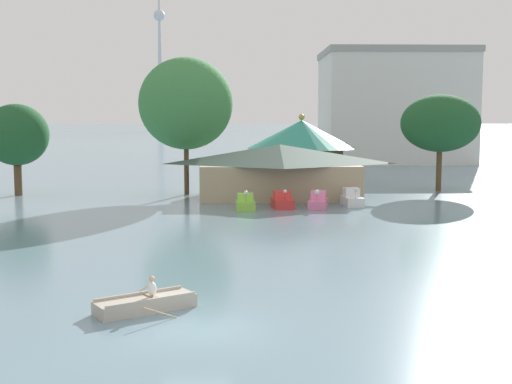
% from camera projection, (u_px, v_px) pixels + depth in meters
% --- Properties ---
extents(ground_plane, '(2000.00, 2000.00, 0.00)m').
position_uv_depth(ground_plane, '(196.00, 329.00, 22.90)').
color(ground_plane, slate).
extents(rowboat_with_rower, '(3.86, 3.43, 1.49)m').
position_uv_depth(rowboat_with_rower, '(146.00, 303.00, 25.11)').
color(rowboat_with_rower, '#ADA393').
rests_on(rowboat_with_rower, ground).
extents(pedal_boat_lime, '(1.53, 2.31, 1.63)m').
position_uv_depth(pedal_boat_lime, '(245.00, 203.00, 53.25)').
color(pedal_boat_lime, '#8CCC3F').
rests_on(pedal_boat_lime, ground).
extents(pedal_boat_red, '(1.86, 2.72, 1.63)m').
position_uv_depth(pedal_boat_red, '(282.00, 201.00, 54.19)').
color(pedal_boat_red, red).
rests_on(pedal_boat_red, ground).
extents(pedal_boat_pink, '(1.96, 3.09, 1.63)m').
position_uv_depth(pedal_boat_pink, '(318.00, 201.00, 54.20)').
color(pedal_boat_pink, pink).
rests_on(pedal_boat_pink, ground).
extents(pedal_boat_white, '(1.68, 2.77, 1.63)m').
position_uv_depth(pedal_boat_white, '(352.00, 199.00, 55.57)').
color(pedal_boat_white, white).
rests_on(pedal_boat_white, ground).
extents(boathouse, '(15.28, 9.01, 4.92)m').
position_uv_depth(boathouse, '(280.00, 170.00, 60.80)').
color(boathouse, tan).
rests_on(boathouse, ground).
extents(green_roof_pavilion, '(12.35, 12.35, 7.79)m').
position_uv_depth(green_roof_pavilion, '(301.00, 147.00, 74.94)').
color(green_roof_pavilion, brown).
rests_on(green_roof_pavilion, ground).
extents(shoreline_tree_tall_left, '(6.03, 6.03, 8.63)m').
position_uv_depth(shoreline_tree_tall_left, '(16.00, 135.00, 62.74)').
color(shoreline_tree_tall_left, brown).
rests_on(shoreline_tree_tall_left, ground).
extents(shoreline_tree_mid, '(8.91, 8.91, 13.02)m').
position_uv_depth(shoreline_tree_mid, '(186.00, 104.00, 63.01)').
color(shoreline_tree_mid, brown).
rests_on(shoreline_tree_mid, ground).
extents(shoreline_tree_right, '(7.82, 7.82, 9.65)m').
position_uv_depth(shoreline_tree_right, '(440.00, 123.00, 66.30)').
color(shoreline_tree_right, brown).
rests_on(shoreline_tree_right, ground).
extents(background_building_block, '(23.87, 17.55, 18.55)m').
position_uv_depth(background_building_block, '(394.00, 107.00, 111.32)').
color(background_building_block, silver).
rests_on(background_building_block, ground).
extents(distant_broadcast_tower, '(6.46, 6.46, 140.39)m').
position_uv_depth(distant_broadcast_tower, '(159.00, 31.00, 381.19)').
color(distant_broadcast_tower, silver).
rests_on(distant_broadcast_tower, ground).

